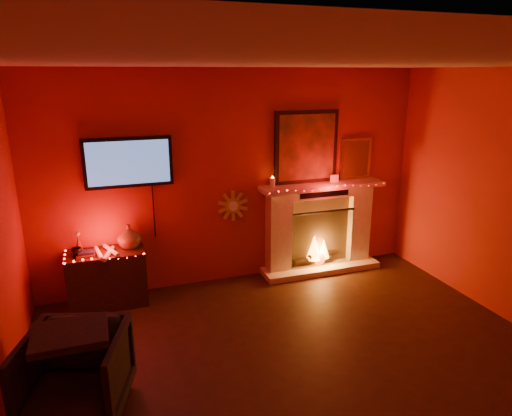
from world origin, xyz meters
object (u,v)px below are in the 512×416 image
Objects in this scene: sunburst_clock at (233,206)px; fireplace at (319,219)px; tv at (129,163)px; console_table at (109,274)px; armchair at (76,374)px.

fireplace is at bearing -4.37° from sunburst_clock.
tv is (-2.44, 0.06, 0.92)m from fireplace.
console_table is 1.22× the size of armchair.
fireplace is 2.80× the size of armchair.
tv is 1.41m from sunburst_clock.
console_table is (-2.78, -0.13, -0.35)m from fireplace.
armchair is (-0.65, -1.98, -1.29)m from tv.
console_table is (-1.59, -0.22, -0.62)m from sunburst_clock.
sunburst_clock is 1.72m from console_table.
tv is 3.10× the size of sunburst_clock.
sunburst_clock is at bearing 63.82° from armchair.
tv reaches higher than armchair.
console_table reaches higher than armchair.
sunburst_clock is 0.51× the size of armchair.
fireplace is at bearing -1.50° from tv.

